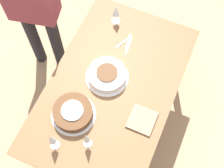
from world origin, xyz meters
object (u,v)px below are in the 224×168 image
cake_front_chocolate (73,113)px  wine_glass_near (86,138)px  wine_glass_extra (116,11)px  cake_center_white (107,75)px  wine_glass_far (52,140)px

cake_front_chocolate → wine_glass_near: size_ratio=1.52×
wine_glass_near → wine_glass_extra: bearing=-167.3°
cake_center_white → wine_glass_near: 0.54m
wine_glass_far → cake_front_chocolate: bearing=175.7°
wine_glass_far → wine_glass_extra: wine_glass_far is taller
cake_center_white → wine_glass_extra: size_ratio=1.74×
cake_center_white → wine_glass_far: wine_glass_far is taller
wine_glass_extra → wine_glass_near: bearing=12.7°
wine_glass_near → wine_glass_far: size_ratio=1.02×
cake_front_chocolate → wine_glass_near: (0.15, 0.18, 0.10)m
cake_front_chocolate → wine_glass_far: bearing=-4.3°
wine_glass_near → wine_glass_extra: 1.05m
wine_glass_near → cake_center_white: bearing=-170.7°
wine_glass_near → wine_glass_extra: (-1.03, -0.23, -0.01)m
wine_glass_extra → wine_glass_far: bearing=1.4°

